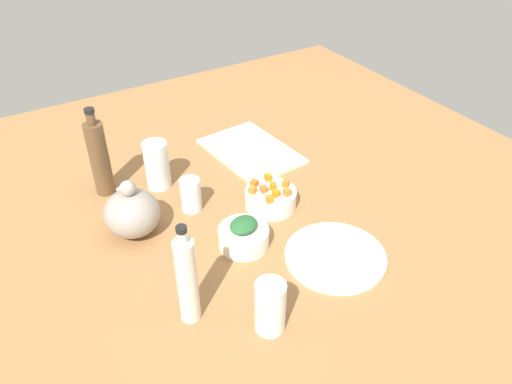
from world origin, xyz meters
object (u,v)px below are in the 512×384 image
at_px(bowl_carrots, 271,198).
at_px(bottle_1, 187,280).
at_px(plate_tofu, 335,256).
at_px(drinking_glass_0, 191,195).
at_px(teapot, 132,212).
at_px(cutting_board, 251,151).
at_px(bowl_greens, 244,237).
at_px(bottle_0, 99,158).
at_px(drinking_glass_2, 157,165).
at_px(drinking_glass_1, 270,307).

relative_size(bowl_carrots, bottle_1, 0.57).
relative_size(plate_tofu, bowl_carrots, 1.74).
bearing_deg(drinking_glass_0, plate_tofu, -149.48).
relative_size(bowl_carrots, teapot, 0.88).
distance_m(plate_tofu, bowl_carrots, 0.27).
height_order(bowl_carrots, drinking_glass_0, drinking_glass_0).
xyz_separation_m(cutting_board, plate_tofu, (-0.54, 0.08, 0.00)).
distance_m(cutting_board, bowl_greens, 0.46).
distance_m(bottle_0, bottle_1, 0.56).
bearing_deg(bowl_carrots, drinking_glass_2, 41.60).
bearing_deg(bottle_1, bowl_carrots, -56.22).
xyz_separation_m(cutting_board, drinking_glass_1, (-0.64, 0.34, 0.06)).
bearing_deg(drinking_glass_1, bowl_greens, -18.38).
bearing_deg(drinking_glass_0, bowl_greens, -167.06).
height_order(bowl_greens, drinking_glass_0, drinking_glass_0).
height_order(bottle_1, drinking_glass_0, bottle_1).
height_order(cutting_board, teapot, teapot).
height_order(plate_tofu, teapot, teapot).
bearing_deg(drinking_glass_0, drinking_glass_1, 175.42).
height_order(plate_tofu, drinking_glass_0, drinking_glass_0).
relative_size(teapot, drinking_glass_0, 1.70).
bearing_deg(bowl_greens, teapot, 48.00).
relative_size(cutting_board, bowl_carrots, 2.26).
xyz_separation_m(bottle_1, drinking_glass_0, (0.35, -0.17, -0.06)).
bearing_deg(cutting_board, bottle_0, 85.78).
height_order(bowl_carrots, bottle_1, bottle_1).
relative_size(cutting_board, bottle_1, 1.28).
relative_size(bottle_0, drinking_glass_0, 2.79).
height_order(drinking_glass_0, drinking_glass_2, drinking_glass_2).
bearing_deg(teapot, bowl_greens, -132.00).
relative_size(drinking_glass_0, drinking_glass_1, 0.77).
relative_size(drinking_glass_1, drinking_glass_2, 0.87).
distance_m(plate_tofu, bowl_greens, 0.24).
bearing_deg(cutting_board, plate_tofu, 171.54).
bearing_deg(drinking_glass_1, bottle_0, 12.04).
distance_m(bottle_0, drinking_glass_0, 0.28).
relative_size(drinking_glass_0, drinking_glass_2, 0.66).
height_order(bottle_0, drinking_glass_1, bottle_0).
height_order(teapot, bottle_0, bottle_0).
bearing_deg(drinking_glass_0, cutting_board, -60.00).
xyz_separation_m(bowl_carrots, drinking_glass_1, (-0.36, 0.23, 0.04)).
distance_m(teapot, bottle_0, 0.22).
height_order(bowl_greens, bottle_0, bottle_0).
height_order(plate_tofu, drinking_glass_1, drinking_glass_1).
relative_size(bowl_greens, bottle_1, 0.51).
relative_size(cutting_board, bottle_0, 1.22).
xyz_separation_m(bottle_0, bottle_1, (-0.56, -0.01, -0.00)).
xyz_separation_m(bottle_0, drinking_glass_2, (-0.05, -0.15, -0.04)).
distance_m(plate_tofu, drinking_glass_0, 0.43).
bearing_deg(plate_tofu, bowl_carrots, 4.70).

